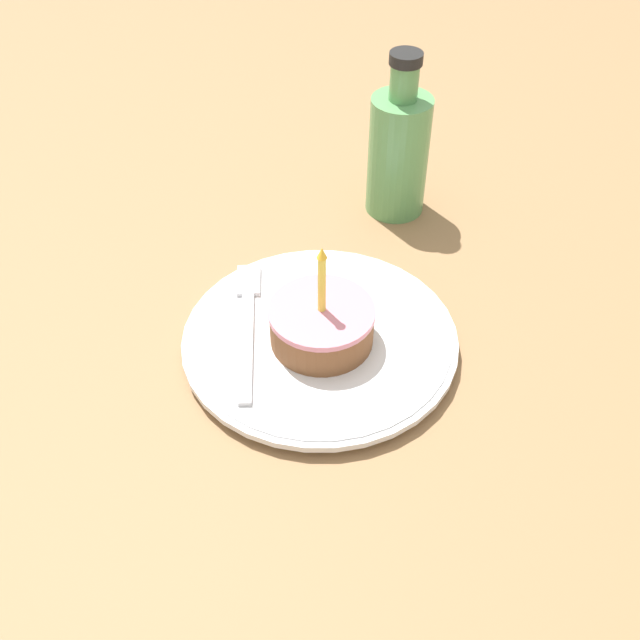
% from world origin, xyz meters
% --- Properties ---
extents(ground_plane, '(2.40, 2.40, 0.04)m').
position_xyz_m(ground_plane, '(0.00, 0.00, -0.02)').
color(ground_plane, olive).
rests_on(ground_plane, ground).
extents(plate, '(0.27, 0.27, 0.02)m').
position_xyz_m(plate, '(-0.03, 0.01, 0.01)').
color(plate, silver).
rests_on(plate, ground_plane).
extents(cake_slice, '(0.10, 0.10, 0.11)m').
position_xyz_m(cake_slice, '(-0.03, 0.02, 0.04)').
color(cake_slice, brown).
rests_on(cake_slice, plate).
extents(fork, '(0.06, 0.19, 0.00)m').
position_xyz_m(fork, '(0.04, -0.03, 0.02)').
color(fork, silver).
rests_on(fork, plate).
extents(bottle, '(0.07, 0.07, 0.19)m').
position_xyz_m(bottle, '(-0.18, -0.19, 0.08)').
color(bottle, '#599959').
rests_on(bottle, ground_plane).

